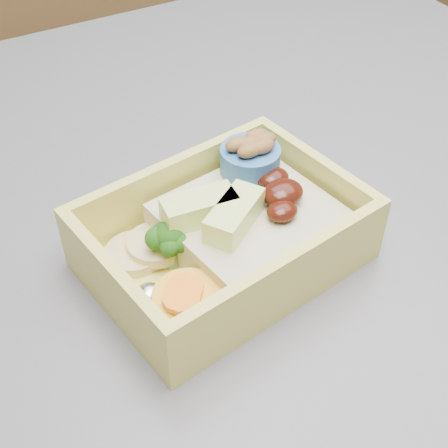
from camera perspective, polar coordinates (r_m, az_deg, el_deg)
bento_box at (r=0.47m, az=0.44°, el=-0.70°), size 0.21×0.17×0.07m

